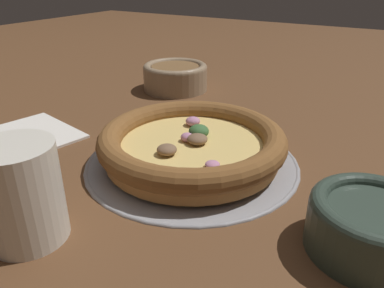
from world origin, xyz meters
name	(u,v)px	position (x,y,z in m)	size (l,w,h in m)	color
ground_plane	(192,163)	(0.00, 0.00, 0.00)	(3.00, 3.00, 0.00)	brown
pizza_tray	(192,160)	(0.00, 0.00, 0.00)	(0.30, 0.30, 0.01)	#9E9EA3
pizza	(192,143)	(0.00, 0.00, 0.03)	(0.26, 0.26, 0.05)	#BC7F42
bowl_near	(372,224)	(-0.24, 0.07, 0.03)	(0.12, 0.12, 0.06)	#334238
bowl_far	(175,76)	(0.21, -0.29, 0.03)	(0.14, 0.14, 0.06)	#9E8466
drinking_cup	(21,193)	(0.06, 0.23, 0.05)	(0.08, 0.08, 0.11)	silver
napkin	(39,131)	(0.28, 0.04, 0.00)	(0.17, 0.13, 0.01)	white
fork	(31,140)	(0.26, 0.07, 0.00)	(0.11, 0.14, 0.00)	#B7B7BC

